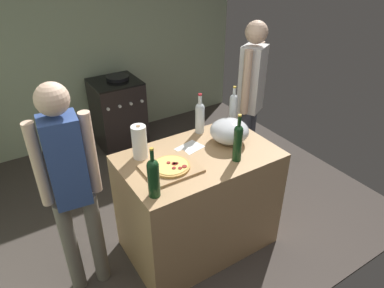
% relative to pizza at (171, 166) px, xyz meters
% --- Properties ---
extents(ground_plane, '(4.48, 3.64, 0.02)m').
position_rel_pizza_xyz_m(ground_plane, '(0.07, 0.90, -0.98)').
color(ground_plane, '#3F3833').
extents(kitchen_wall_rear, '(4.48, 0.10, 2.60)m').
position_rel_pizza_xyz_m(kitchen_wall_rear, '(0.07, 2.47, 0.33)').
color(kitchen_wall_rear, '#99A889').
rests_on(kitchen_wall_rear, ground_plane).
extents(counter, '(1.22, 0.75, 0.94)m').
position_rel_pizza_xyz_m(counter, '(0.28, 0.05, -0.50)').
color(counter, tan).
rests_on(counter, ground_plane).
extents(cutting_board, '(0.40, 0.32, 0.02)m').
position_rel_pizza_xyz_m(cutting_board, '(-0.00, 0.00, -0.02)').
color(cutting_board, tan).
rests_on(cutting_board, counter).
extents(pizza, '(0.28, 0.28, 0.03)m').
position_rel_pizza_xyz_m(pizza, '(0.00, 0.00, 0.00)').
color(pizza, tan).
rests_on(pizza, cutting_board).
extents(mixing_bowl, '(0.32, 0.32, 0.19)m').
position_rel_pizza_xyz_m(mixing_bowl, '(0.60, 0.10, 0.07)').
color(mixing_bowl, '#B2B2B7').
rests_on(mixing_bowl, counter).
extents(paper_towel_roll, '(0.11, 0.11, 0.27)m').
position_rel_pizza_xyz_m(paper_towel_roll, '(-0.11, 0.27, 0.10)').
color(paper_towel_roll, white).
rests_on(paper_towel_roll, counter).
extents(wine_bottle_green, '(0.07, 0.07, 0.38)m').
position_rel_pizza_xyz_m(wine_bottle_green, '(0.48, -0.15, 0.13)').
color(wine_bottle_green, '#143819').
rests_on(wine_bottle_green, counter).
extents(wine_bottle_amber, '(0.08, 0.08, 0.35)m').
position_rel_pizza_xyz_m(wine_bottle_amber, '(0.49, 0.36, 0.12)').
color(wine_bottle_amber, silver).
rests_on(wine_bottle_amber, counter).
extents(wine_bottle_clear, '(0.08, 0.08, 0.36)m').
position_rel_pizza_xyz_m(wine_bottle_clear, '(-0.23, -0.20, 0.12)').
color(wine_bottle_clear, '#143819').
rests_on(wine_bottle_clear, counter).
extents(wine_bottle_dark, '(0.07, 0.07, 0.39)m').
position_rel_pizza_xyz_m(wine_bottle_dark, '(0.78, 0.28, 0.14)').
color(wine_bottle_dark, silver).
rests_on(wine_bottle_dark, counter).
extents(recipe_sheet, '(0.24, 0.19, 0.00)m').
position_rel_pizza_xyz_m(recipe_sheet, '(0.27, 0.18, -0.03)').
color(recipe_sheet, white).
rests_on(recipe_sheet, counter).
extents(stove, '(0.57, 0.58, 0.92)m').
position_rel_pizza_xyz_m(stove, '(0.38, 2.07, -0.52)').
color(stove, black).
rests_on(stove, ground_plane).
extents(person_in_stripes, '(0.40, 0.23, 1.69)m').
position_rel_pizza_xyz_m(person_in_stripes, '(-0.67, 0.16, 0.02)').
color(person_in_stripes, slate).
rests_on(person_in_stripes, ground_plane).
extents(person_in_red, '(0.36, 0.29, 1.75)m').
position_rel_pizza_xyz_m(person_in_red, '(1.24, 0.58, 0.06)').
color(person_in_red, '#383D4C').
rests_on(person_in_red, ground_plane).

